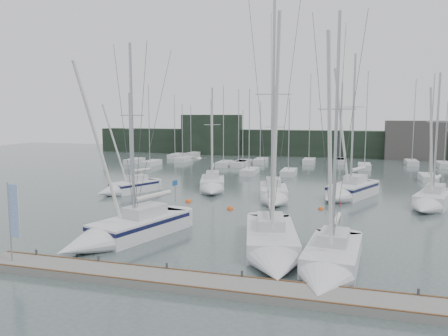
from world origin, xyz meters
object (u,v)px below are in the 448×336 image
object	(u,v)px
sailboat_mid_c	(274,196)
sailboat_near_right	(329,266)
sailboat_near_center	(273,249)
dock_banner	(13,215)
sailboat_mid_d	(345,192)
buoy_b	(321,209)
buoy_c	(188,202)
sailboat_mid_a	(125,188)
buoy_a	(230,209)
sailboat_near_left	(119,233)
sailboat_mid_b	(212,186)
sailboat_mid_e	(430,202)

from	to	relation	value
sailboat_mid_c	sailboat_near_right	bearing A→B (deg)	-83.40
sailboat_near_center	dock_banner	size ratio (longest dim) A/B	3.74
sailboat_mid_d	buoy_b	world-z (taller)	sailboat_mid_d
dock_banner	sailboat_mid_c	bearing A→B (deg)	63.88
sailboat_mid_d	buoy_c	bearing A→B (deg)	-133.88
sailboat_mid_a	sailboat_mid_d	xyz separation A→B (m)	(22.25, 3.33, 0.12)
sailboat_mid_a	sailboat_mid_c	world-z (taller)	sailboat_mid_c
sailboat_near_right	buoy_a	bearing A→B (deg)	127.89
sailboat_near_left	sailboat_mid_a	distance (m)	17.67
sailboat_near_left	dock_banner	xyz separation A→B (m)	(-2.91, -5.91, 2.34)
sailboat_near_left	sailboat_mid_d	bearing A→B (deg)	71.28
sailboat_near_left	sailboat_near_center	distance (m)	10.22
sailboat_mid_c	sailboat_mid_d	xyz separation A→B (m)	(6.49, 3.45, 0.08)
sailboat_mid_b	dock_banner	distance (m)	25.45
sailboat_mid_c	sailboat_near_left	bearing A→B (deg)	-127.64
sailboat_near_left	buoy_a	size ratio (longest dim) A/B	24.66
sailboat_near_center	sailboat_near_right	distance (m)	3.79
sailboat_near_right	sailboat_mid_b	xyz separation A→B (m)	(-13.15, 21.53, 0.05)
sailboat_near_right	sailboat_mid_c	size ratio (longest dim) A/B	1.24
sailboat_near_center	sailboat_mid_c	distance (m)	16.12
sailboat_mid_d	sailboat_mid_e	bearing A→B (deg)	4.49
sailboat_mid_a	sailboat_mid_c	distance (m)	15.76
sailboat_near_right	sailboat_mid_b	size ratio (longest dim) A/B	1.23
buoy_a	sailboat_near_left	bearing A→B (deg)	-111.30
sailboat_mid_a	sailboat_mid_b	world-z (taller)	sailboat_mid_b
sailboat_mid_a	sailboat_mid_c	xyz separation A→B (m)	(15.76, -0.12, 0.04)
dock_banner	sailboat_mid_a	bearing A→B (deg)	103.66
sailboat_mid_a	buoy_c	world-z (taller)	sailboat_mid_a
sailboat_near_right	buoy_c	world-z (taller)	sailboat_near_right
buoy_b	sailboat_near_right	bearing A→B (deg)	-85.01
sailboat_mid_b	sailboat_mid_c	bearing A→B (deg)	-43.17
sailboat_mid_a	sailboat_mid_c	bearing A→B (deg)	24.17
sailboat_near_center	buoy_c	distance (m)	17.23
buoy_c	sailboat_mid_a	bearing A→B (deg)	163.85
sailboat_near_left	buoy_c	xyz separation A→B (m)	(-0.20, 13.36, -0.61)
buoy_a	buoy_c	distance (m)	5.04
sailboat_near_right	sailboat_mid_d	distance (m)	21.32
buoy_a	sailboat_near_right	bearing A→B (deg)	-56.66
sailboat_mid_b	buoy_b	size ratio (longest dim) A/B	24.87
sailboat_near_center	buoy_a	distance (m)	13.11
buoy_c	dock_banner	xyz separation A→B (m)	(-2.71, -19.27, 2.96)
sailboat_near_center	sailboat_near_right	bearing A→B (deg)	-43.56
sailboat_mid_c	buoy_b	bearing A→B (deg)	-35.15
sailboat_mid_a	dock_banner	distance (m)	22.34
sailboat_near_left	buoy_b	size ratio (longest dim) A/B	29.19
sailboat_near_center	dock_banner	distance (m)	14.46
sailboat_mid_c	buoy_a	distance (m)	5.24
sailboat_mid_a	buoy_c	size ratio (longest dim) A/B	18.99
sailboat_mid_c	sailboat_mid_e	bearing A→B (deg)	-8.14
sailboat_mid_d	sailboat_mid_a	bearing A→B (deg)	-146.90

